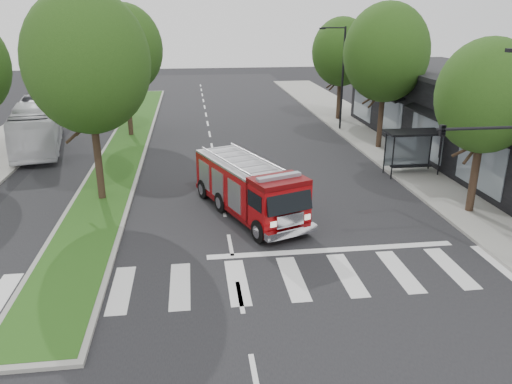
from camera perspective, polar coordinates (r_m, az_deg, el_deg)
ground at (r=20.53m, az=-2.95°, el=-6.08°), size 140.00×140.00×0.00m
sidewalk_right at (r=32.85m, az=17.85°, el=3.14°), size 5.00×80.00×0.15m
median at (r=37.78m, az=-14.36°, el=5.59°), size 3.00×50.00×0.15m
storefront_row at (r=34.45m, az=25.13°, el=7.14°), size 8.00×30.00×5.00m
bus_shelter at (r=30.19m, az=17.43°, el=5.65°), size 3.20×1.60×2.61m
tree_right_near at (r=24.38m, az=24.85°, el=9.88°), size 4.40×4.40×8.05m
tree_right_mid at (r=34.97m, az=14.66°, el=15.14°), size 5.60×5.60×9.72m
tree_right_far at (r=44.44m, az=9.74°, el=15.50°), size 5.00×5.00×8.73m
tree_median_near at (r=24.96m, az=-18.72°, el=13.88°), size 5.80×5.80×10.16m
tree_median_far at (r=38.79m, az=-14.86°, el=15.52°), size 5.60×5.60×9.72m
streetlight_right_far at (r=40.42m, az=9.69°, el=13.17°), size 2.11×0.20×8.00m
fire_engine at (r=23.16m, az=-0.86°, el=0.48°), size 4.90×8.08×2.69m
city_bus at (r=38.18m, az=-23.66°, el=7.02°), size 4.76×11.71×3.18m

